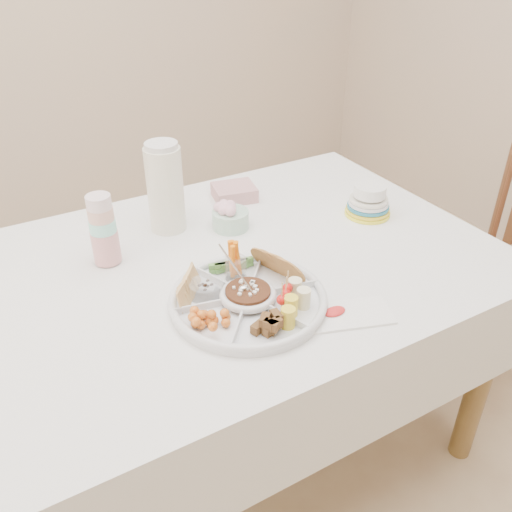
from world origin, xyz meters
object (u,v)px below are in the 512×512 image
thermos (165,186)px  plate_stack (369,202)px  chair (499,266)px  party_tray (248,297)px  dining_table (227,364)px

thermos → plate_stack: (0.58, -0.23, -0.09)m
chair → thermos: (-1.10, 0.40, 0.41)m
party_tray → dining_table: bearing=80.0°
chair → thermos: thermos is taller
dining_table → chair: (1.05, -0.14, 0.10)m
dining_table → thermos: 0.58m
plate_stack → thermos: bearing=158.1°
thermos → plate_stack: thermos is taller
party_tray → thermos: bearing=92.7°
chair → plate_stack: bearing=161.3°
party_tray → thermos: size_ratio=1.37×
dining_table → plate_stack: bearing=2.4°
chair → thermos: 1.24m
chair → party_tray: chair is taller
chair → dining_table: bearing=171.1°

